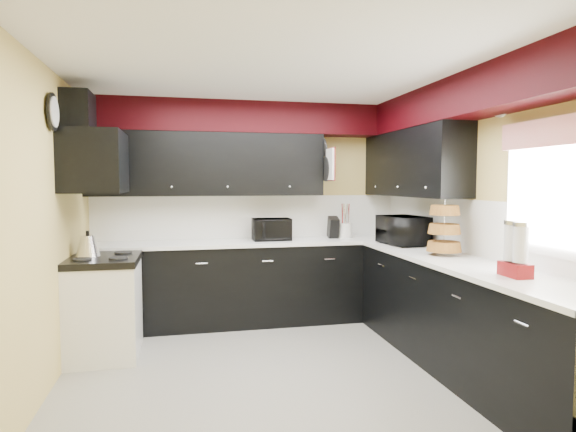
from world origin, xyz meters
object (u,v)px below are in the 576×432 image
object	(u,v)px
toaster_oven	(272,229)
knife_block	(333,228)
utensil_crock	(345,230)
kettle	(88,246)
microwave	(404,230)

from	to	relation	value
toaster_oven	knife_block	xyz separation A→B (m)	(0.75, 0.04, -0.00)
utensil_crock	kettle	size ratio (longest dim) A/B	0.83
knife_block	kettle	size ratio (longest dim) A/B	1.16
knife_block	utensil_crock	bearing A→B (deg)	3.17
toaster_oven	kettle	bearing A→B (deg)	-158.47
microwave	knife_block	world-z (taller)	microwave
toaster_oven	knife_block	world-z (taller)	same
toaster_oven	utensil_crock	world-z (taller)	toaster_oven
toaster_oven	microwave	xyz separation A→B (m)	(1.30, -0.69, 0.03)
toaster_oven	microwave	bearing A→B (deg)	-26.80
toaster_oven	kettle	xyz separation A→B (m)	(-1.85, -0.69, -0.05)
microwave	utensil_crock	xyz separation A→B (m)	(-0.40, 0.72, -0.06)
toaster_oven	utensil_crock	xyz separation A→B (m)	(0.90, 0.03, -0.04)
knife_block	microwave	bearing A→B (deg)	-47.71
toaster_oven	kettle	size ratio (longest dim) A/B	2.01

